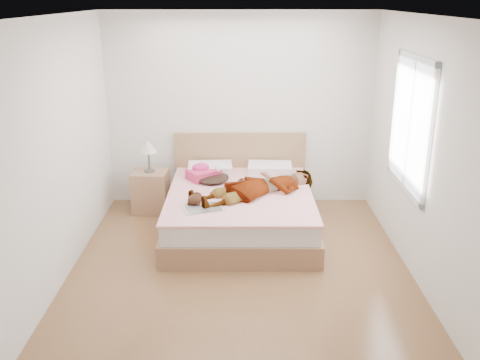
{
  "coord_description": "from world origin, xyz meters",
  "views": [
    {
      "loc": [
        0.0,
        -5.13,
        2.77
      ],
      "look_at": [
        0.0,
        0.85,
        0.7
      ],
      "focal_mm": 40.0,
      "sensor_mm": 36.0,
      "label": 1
    }
  ],
  "objects": [
    {
      "name": "ground",
      "position": [
        0.0,
        0.0,
        0.0
      ],
      "size": [
        4.0,
        4.0,
        0.0
      ],
      "primitive_type": "plane",
      "color": "#4E3218",
      "rests_on": "ground"
    },
    {
      "name": "towel",
      "position": [
        -0.48,
        1.46,
        0.59
      ],
      "size": [
        0.49,
        0.47,
        0.2
      ],
      "color": "#E93F71",
      "rests_on": "bed"
    },
    {
      "name": "woman",
      "position": [
        0.21,
        0.94,
        0.63
      ],
      "size": [
        1.76,
        1.44,
        0.23
      ],
      "primitive_type": "imported",
      "rotation": [
        0.0,
        0.0,
        -1.0
      ],
      "color": "white",
      "rests_on": "bed"
    },
    {
      "name": "coffee_mug",
      "position": [
        0.02,
        0.75,
        0.56
      ],
      "size": [
        0.13,
        0.11,
        0.1
      ],
      "color": "white",
      "rests_on": "bed"
    },
    {
      "name": "nightstand",
      "position": [
        -1.2,
        1.59,
        0.33
      ],
      "size": [
        0.48,
        0.43,
        0.99
      ],
      "color": "brown",
      "rests_on": "ground"
    },
    {
      "name": "phone",
      "position": [
        -0.29,
        1.34,
        0.68
      ],
      "size": [
        0.08,
        0.09,
        0.05
      ],
      "primitive_type": "cube",
      "rotation": [
        0.44,
        0.0,
        0.57
      ],
      "color": "silver",
      "rests_on": "bed"
    },
    {
      "name": "plush_toy",
      "position": [
        -0.51,
        0.53,
        0.58
      ],
      "size": [
        0.19,
        0.25,
        0.13
      ],
      "color": "black",
      "rests_on": "bed"
    },
    {
      "name": "room_shell",
      "position": [
        1.77,
        0.3,
        1.5
      ],
      "size": [
        4.0,
        4.0,
        4.0
      ],
      "color": "white",
      "rests_on": "ground"
    },
    {
      "name": "hair",
      "position": [
        -0.36,
        1.39,
        0.55
      ],
      "size": [
        0.45,
        0.54,
        0.08
      ],
      "primitive_type": "ellipsoid",
      "rotation": [
        0.0,
        0.0,
        0.05
      ],
      "color": "black",
      "rests_on": "bed"
    },
    {
      "name": "bed",
      "position": [
        0.0,
        1.04,
        0.28
      ],
      "size": [
        1.8,
        2.08,
        1.0
      ],
      "color": "brown",
      "rests_on": "ground"
    },
    {
      "name": "magazine",
      "position": [
        -0.41,
        0.4,
        0.52
      ],
      "size": [
        0.49,
        0.4,
        0.03
      ],
      "color": "silver",
      "rests_on": "bed"
    }
  ]
}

